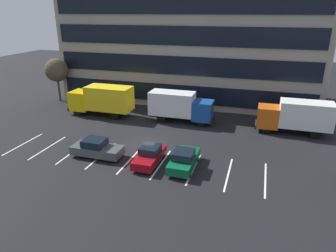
% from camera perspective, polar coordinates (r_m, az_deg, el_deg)
% --- Properties ---
extents(ground_plane, '(120.00, 120.00, 0.00)m').
position_cam_1_polar(ground_plane, '(29.82, -4.26, -3.27)').
color(ground_plane, black).
extents(office_building, '(34.62, 12.06, 14.40)m').
position_cam_1_polar(office_building, '(44.69, 4.11, 14.38)').
color(office_building, gray).
rests_on(office_building, ground_plane).
extents(lot_markings, '(22.54, 5.40, 0.01)m').
position_cam_1_polar(lot_markings, '(26.87, -7.02, -6.20)').
color(lot_markings, silver).
rests_on(lot_markings, ground_plane).
extents(box_truck_blue, '(7.35, 2.43, 3.41)m').
position_cam_1_polar(box_truck_blue, '(35.08, 2.22, 3.84)').
color(box_truck_blue, '#194799').
rests_on(box_truck_blue, ground_plane).
extents(box_truck_yellow_all, '(7.85, 2.60, 3.64)m').
position_cam_1_polar(box_truck_yellow_all, '(38.02, -12.15, 4.93)').
color(box_truck_yellow_all, yellow).
rests_on(box_truck_yellow_all, ground_plane).
extents(box_truck_orange, '(7.44, 2.46, 3.45)m').
position_cam_1_polar(box_truck_orange, '(34.23, 22.62, 1.82)').
color(box_truck_orange, '#D85914').
rests_on(box_truck_orange, ground_plane).
extents(sedan_charcoal, '(4.47, 1.87, 1.60)m').
position_cam_1_polar(sedan_charcoal, '(27.63, -13.07, -4.09)').
color(sedan_charcoal, '#474C51').
rests_on(sedan_charcoal, ground_plane).
extents(sedan_forest, '(1.82, 4.35, 1.56)m').
position_cam_1_polar(sedan_forest, '(25.09, 2.96, -6.23)').
color(sedan_forest, '#0C5933').
rests_on(sedan_forest, ground_plane).
extents(sedan_maroon, '(1.73, 4.14, 1.48)m').
position_cam_1_polar(sedan_maroon, '(25.83, -3.44, -5.49)').
color(sedan_maroon, maroon).
rests_on(sedan_maroon, ground_plane).
extents(bare_tree, '(3.18, 3.18, 5.96)m').
position_cam_1_polar(bare_tree, '(45.58, -19.97, 9.71)').
color(bare_tree, '#473323').
rests_on(bare_tree, ground_plane).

